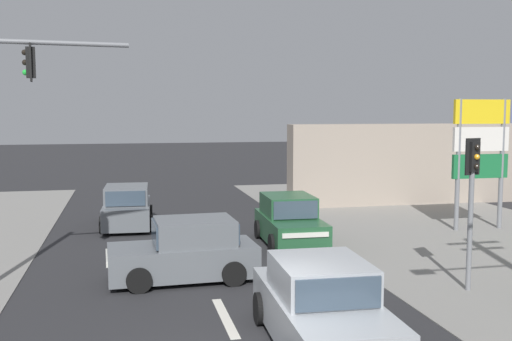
# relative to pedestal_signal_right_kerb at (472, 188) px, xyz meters

# --- Properties ---
(lane_dash_mid) EXTENTS (0.20, 2.40, 0.01)m
(lane_dash_mid) POSITION_rel_pedestal_signal_right_kerb_xyz_m (-5.83, -0.56, -2.41)
(lane_dash_mid) COLOR silver
(lane_dash_mid) RESTS_ON ground
(lane_dash_far) EXTENTS (0.20, 2.40, 0.01)m
(lane_dash_far) POSITION_rel_pedestal_signal_right_kerb_xyz_m (-5.83, 4.44, -2.41)
(lane_dash_far) COLOR silver
(lane_dash_far) RESTS_ON ground
(pedestal_signal_right_kerb) EXTENTS (0.43, 0.31, 3.56)m
(pedestal_signal_right_kerb) POSITION_rel_pedestal_signal_right_kerb_xyz_m (0.00, 0.00, 0.00)
(pedestal_signal_right_kerb) COLOR slate
(pedestal_signal_right_kerb) RESTS_ON ground
(shopping_plaza_sign) EXTENTS (2.10, 0.16, 4.60)m
(shopping_plaza_sign) POSITION_rel_pedestal_signal_right_kerb_xyz_m (4.38, 6.44, 0.57)
(shopping_plaza_sign) COLOR slate
(shopping_plaza_sign) RESTS_ON ground
(shopfront_wall_far) EXTENTS (12.00, 1.00, 3.60)m
(shopfront_wall_far) POSITION_rel_pedestal_signal_right_kerb_xyz_m (5.17, 12.44, -0.62)
(shopfront_wall_far) COLOR #A39384
(shopfront_wall_far) RESTS_ON ground
(hatchback_oncoming_mid) EXTENTS (3.69, 1.89, 1.53)m
(hatchback_oncoming_mid) POSITION_rel_pedestal_signal_right_kerb_xyz_m (-6.32, 2.32, -1.71)
(hatchback_oncoming_mid) COLOR slate
(hatchback_oncoming_mid) RESTS_ON ground
(sedan_oncoming_near) EXTENTS (2.00, 4.29, 1.56)m
(sedan_oncoming_near) POSITION_rel_pedestal_signal_right_kerb_xyz_m (-4.41, -2.42, -1.71)
(sedan_oncoming_near) COLOR #A3A8AD
(sedan_oncoming_near) RESTS_ON ground
(hatchback_receding_far) EXTENTS (1.87, 3.69, 1.53)m
(hatchback_receding_far) POSITION_rel_pedestal_signal_right_kerb_xyz_m (-2.74, 5.65, -1.71)
(hatchback_receding_far) COLOR #235633
(hatchback_receding_far) RESTS_ON ground
(hatchback_kerbside_parked) EXTENTS (1.91, 3.70, 1.53)m
(hatchback_kerbside_parked) POSITION_rel_pedestal_signal_right_kerb_xyz_m (-7.70, 9.58, -1.71)
(hatchback_kerbside_parked) COLOR slate
(hatchback_kerbside_parked) RESTS_ON ground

